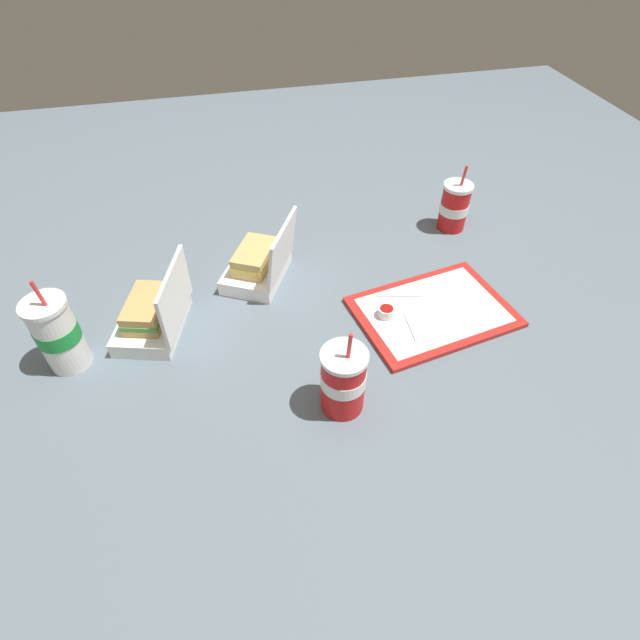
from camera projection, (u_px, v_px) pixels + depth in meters
ground_plane at (302, 346)px, 1.15m from camera, size 3.20×3.20×0.00m
food_tray at (433, 312)px, 1.23m from camera, size 0.41×0.32×0.01m
ketchup_cup at (386, 312)px, 1.20m from camera, size 0.04×0.04×0.02m
napkin_stack at (429, 324)px, 1.18m from camera, size 0.11×0.11×0.00m
plastic_fork at (399, 295)px, 1.26m from camera, size 0.11×0.04×0.00m
clamshell_sandwich_front at (259, 264)px, 1.30m from camera, size 0.23×0.24×0.18m
clamshell_sandwich_center at (153, 315)px, 1.16m from camera, size 0.20×0.23×0.18m
soda_cup_right at (58, 334)px, 1.05m from camera, size 0.09×0.09×0.24m
soda_cup_left at (454, 206)px, 1.45m from camera, size 0.08×0.08×0.20m
soda_cup_back at (343, 380)px, 0.98m from camera, size 0.09×0.09×0.22m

